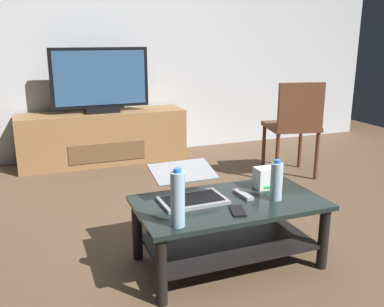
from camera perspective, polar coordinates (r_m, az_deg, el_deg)
ground_plane at (r=2.70m, az=1.92°, el=-12.76°), size 7.68×7.68×0.00m
back_wall at (r=4.75m, az=-10.10°, el=16.73°), size 6.40×0.12×2.80m
coffee_table at (r=2.44m, az=4.99°, el=-9.04°), size 1.05×0.58×0.39m
media_cabinet at (r=4.50m, az=-11.92°, el=2.16°), size 1.70×0.45×0.54m
television at (r=4.38m, az=-12.29°, el=9.48°), size 0.97×0.20×0.65m
dining_chair at (r=3.99m, az=13.69°, el=4.05°), size 0.52×0.52×0.90m
laptop at (r=2.40m, az=-0.49°, el=-4.72°), size 0.38×0.39×0.17m
router_box at (r=2.60m, az=10.00°, el=-3.25°), size 0.14×0.10×0.13m
water_bottle_near at (r=2.41m, az=11.36°, el=-3.66°), size 0.07×0.07×0.23m
water_bottle_far at (r=2.03m, az=-1.94°, el=-6.17°), size 0.07×0.07×0.29m
cell_phone at (r=2.25m, az=6.20°, el=-7.73°), size 0.10×0.15×0.01m
tv_remote at (r=2.46m, az=6.94°, el=-5.54°), size 0.06×0.16×0.02m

